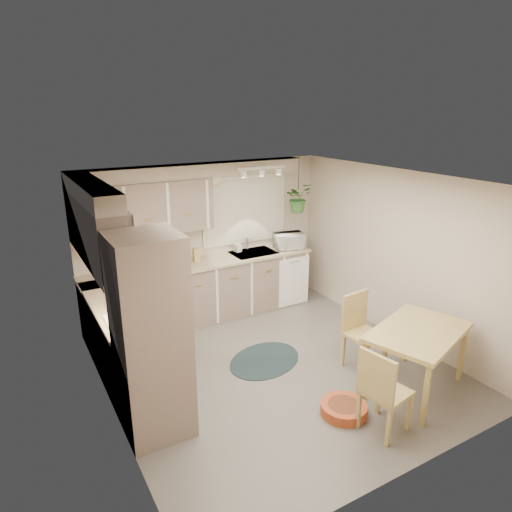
% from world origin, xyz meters
% --- Properties ---
extents(floor, '(4.20, 4.20, 0.00)m').
position_xyz_m(floor, '(0.00, 0.00, 0.00)').
color(floor, '#66615A').
rests_on(floor, ground).
extents(ceiling, '(4.20, 4.20, 0.00)m').
position_xyz_m(ceiling, '(0.00, 0.00, 2.40)').
color(ceiling, white).
rests_on(ceiling, wall_back).
extents(wall_back, '(4.00, 0.04, 2.40)m').
position_xyz_m(wall_back, '(0.00, 2.10, 1.20)').
color(wall_back, '#BDAF9C').
rests_on(wall_back, floor).
extents(wall_front, '(4.00, 0.04, 2.40)m').
position_xyz_m(wall_front, '(0.00, -2.10, 1.20)').
color(wall_front, '#BDAF9C').
rests_on(wall_front, floor).
extents(wall_left, '(0.04, 4.20, 2.40)m').
position_xyz_m(wall_left, '(-2.00, 0.00, 1.20)').
color(wall_left, '#BDAF9C').
rests_on(wall_left, floor).
extents(wall_right, '(0.04, 4.20, 2.40)m').
position_xyz_m(wall_right, '(2.00, 0.00, 1.20)').
color(wall_right, '#BDAF9C').
rests_on(wall_right, floor).
extents(base_cab_left, '(0.60, 1.85, 0.90)m').
position_xyz_m(base_cab_left, '(-1.70, 0.88, 0.45)').
color(base_cab_left, gray).
rests_on(base_cab_left, floor).
extents(base_cab_back, '(3.60, 0.60, 0.90)m').
position_xyz_m(base_cab_back, '(-0.20, 1.80, 0.45)').
color(base_cab_back, gray).
rests_on(base_cab_back, floor).
extents(counter_left, '(0.64, 1.89, 0.04)m').
position_xyz_m(counter_left, '(-1.69, 0.88, 0.92)').
color(counter_left, beige).
rests_on(counter_left, base_cab_left).
extents(counter_back, '(3.64, 0.64, 0.04)m').
position_xyz_m(counter_back, '(-0.20, 1.79, 0.92)').
color(counter_back, beige).
rests_on(counter_back, base_cab_back).
extents(oven_stack, '(0.65, 0.65, 2.10)m').
position_xyz_m(oven_stack, '(-1.68, -0.38, 1.05)').
color(oven_stack, gray).
rests_on(oven_stack, floor).
extents(wall_oven_face, '(0.02, 0.56, 0.58)m').
position_xyz_m(wall_oven_face, '(-1.35, -0.38, 1.05)').
color(wall_oven_face, white).
rests_on(wall_oven_face, oven_stack).
extents(upper_cab_left, '(0.35, 2.00, 0.75)m').
position_xyz_m(upper_cab_left, '(-1.82, 1.00, 1.83)').
color(upper_cab_left, gray).
rests_on(upper_cab_left, wall_left).
extents(upper_cab_back, '(2.00, 0.35, 0.75)m').
position_xyz_m(upper_cab_back, '(-1.00, 1.93, 1.83)').
color(upper_cab_back, gray).
rests_on(upper_cab_back, wall_back).
extents(soffit_left, '(0.30, 2.00, 0.20)m').
position_xyz_m(soffit_left, '(-1.85, 1.00, 2.30)').
color(soffit_left, '#BDAF9C').
rests_on(soffit_left, wall_left).
extents(soffit_back, '(3.60, 0.30, 0.20)m').
position_xyz_m(soffit_back, '(-0.20, 1.95, 2.30)').
color(soffit_back, '#BDAF9C').
rests_on(soffit_back, wall_back).
extents(cooktop, '(0.52, 0.58, 0.02)m').
position_xyz_m(cooktop, '(-1.68, 0.30, 0.94)').
color(cooktop, white).
rests_on(cooktop, counter_left).
extents(range_hood, '(0.40, 0.60, 0.14)m').
position_xyz_m(range_hood, '(-1.70, 0.30, 1.40)').
color(range_hood, white).
rests_on(range_hood, upper_cab_left).
extents(window_blinds, '(1.40, 0.02, 1.00)m').
position_xyz_m(window_blinds, '(0.70, 2.07, 1.60)').
color(window_blinds, silver).
rests_on(window_blinds, wall_back).
extents(window_frame, '(1.50, 0.02, 1.10)m').
position_xyz_m(window_frame, '(0.70, 2.08, 1.60)').
color(window_frame, silver).
rests_on(window_frame, wall_back).
extents(sink, '(0.70, 0.48, 0.10)m').
position_xyz_m(sink, '(0.70, 1.80, 0.90)').
color(sink, '#A4A6AB').
rests_on(sink, counter_back).
extents(dishwasher_front, '(0.58, 0.02, 0.83)m').
position_xyz_m(dishwasher_front, '(1.30, 1.49, 0.42)').
color(dishwasher_front, white).
rests_on(dishwasher_front, base_cab_back).
extents(track_light_bar, '(0.80, 0.04, 0.04)m').
position_xyz_m(track_light_bar, '(0.70, 1.55, 2.33)').
color(track_light_bar, white).
rests_on(track_light_bar, ceiling).
extents(wall_clock, '(0.30, 0.03, 0.30)m').
position_xyz_m(wall_clock, '(0.15, 2.07, 2.18)').
color(wall_clock, gold).
rests_on(wall_clock, wall_back).
extents(dining_table, '(1.44, 1.18, 0.78)m').
position_xyz_m(dining_table, '(1.16, -1.20, 0.39)').
color(dining_table, tan).
rests_on(dining_table, floor).
extents(chair_left, '(0.52, 0.52, 0.94)m').
position_xyz_m(chair_left, '(0.35, -1.54, 0.47)').
color(chair_left, tan).
rests_on(chair_left, floor).
extents(chair_back, '(0.50, 0.50, 0.97)m').
position_xyz_m(chair_back, '(0.99, -0.55, 0.48)').
color(chair_back, tan).
rests_on(chair_back, floor).
extents(braided_rug, '(1.28, 1.12, 0.01)m').
position_xyz_m(braided_rug, '(-0.03, 0.21, 0.01)').
color(braided_rug, black).
rests_on(braided_rug, floor).
extents(pet_bed, '(0.66, 0.66, 0.12)m').
position_xyz_m(pet_bed, '(0.16, -1.16, 0.06)').
color(pet_bed, '#AC4122').
rests_on(pet_bed, floor).
extents(microwave, '(0.52, 0.36, 0.32)m').
position_xyz_m(microwave, '(1.32, 1.70, 1.10)').
color(microwave, white).
rests_on(microwave, counter_back).
extents(soap_bottle, '(0.13, 0.22, 0.09)m').
position_xyz_m(soap_bottle, '(0.50, 1.95, 0.99)').
color(soap_bottle, white).
rests_on(soap_bottle, counter_back).
extents(hanging_plant, '(0.50, 0.53, 0.37)m').
position_xyz_m(hanging_plant, '(1.48, 1.70, 1.73)').
color(hanging_plant, '#316528').
rests_on(hanging_plant, ceiling).
extents(coffee_maker, '(0.22, 0.25, 0.32)m').
position_xyz_m(coffee_maker, '(-0.97, 1.80, 1.10)').
color(coffee_maker, black).
rests_on(coffee_maker, counter_back).
extents(toaster, '(0.29, 0.21, 0.16)m').
position_xyz_m(toaster, '(-0.64, 1.82, 1.02)').
color(toaster, '#A4A6AB').
rests_on(toaster, counter_back).
extents(knife_block, '(0.10, 0.10, 0.21)m').
position_xyz_m(knife_block, '(-0.26, 1.85, 1.05)').
color(knife_block, tan).
rests_on(knife_block, counter_back).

